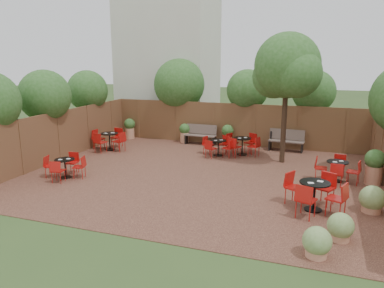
% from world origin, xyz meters
% --- Properties ---
extents(ground, '(80.00, 80.00, 0.00)m').
position_xyz_m(ground, '(0.00, 0.00, 0.00)').
color(ground, '#354F23').
rests_on(ground, ground).
extents(courtyard_paving, '(12.00, 10.00, 0.02)m').
position_xyz_m(courtyard_paving, '(0.00, 0.00, 0.01)').
color(courtyard_paving, '#381D17').
rests_on(courtyard_paving, ground).
extents(fence_back, '(12.00, 0.08, 2.00)m').
position_xyz_m(fence_back, '(0.00, 5.00, 1.00)').
color(fence_back, brown).
rests_on(fence_back, ground).
extents(fence_left, '(0.08, 10.00, 2.00)m').
position_xyz_m(fence_left, '(-6.00, 0.00, 1.00)').
color(fence_left, brown).
rests_on(fence_left, ground).
extents(neighbour_building, '(5.00, 4.00, 8.00)m').
position_xyz_m(neighbour_building, '(-4.50, 8.00, 4.00)').
color(neighbour_building, beige).
rests_on(neighbour_building, ground).
extents(overhang_foliage, '(15.59, 10.53, 2.57)m').
position_xyz_m(overhang_foliage, '(-1.16, 2.92, 2.67)').
color(overhang_foliage, '#27541B').
rests_on(overhang_foliage, ground).
extents(courtyard_tree, '(2.67, 2.57, 5.02)m').
position_xyz_m(courtyard_tree, '(2.54, 2.66, 3.64)').
color(courtyard_tree, black).
rests_on(courtyard_tree, courtyard_paving).
extents(park_bench_left, '(1.52, 0.51, 0.94)m').
position_xyz_m(park_bench_left, '(-1.49, 4.63, 0.50)').
color(park_bench_left, brown).
rests_on(park_bench_left, courtyard_paving).
extents(park_bench_right, '(1.57, 0.61, 0.95)m').
position_xyz_m(park_bench_right, '(2.52, 4.63, 0.51)').
color(park_bench_right, brown).
rests_on(park_bench_right, courtyard_paving).
extents(bistro_tables, '(11.04, 6.86, 0.93)m').
position_xyz_m(bistro_tables, '(0.09, 0.81, 0.45)').
color(bistro_tables, black).
rests_on(bistro_tables, courtyard_paving).
extents(planters, '(11.60, 4.33, 1.17)m').
position_xyz_m(planters, '(0.24, 3.37, 0.59)').
color(planters, tan).
rests_on(planters, courtyard_paving).
extents(low_shrubs, '(1.99, 3.55, 0.73)m').
position_xyz_m(low_shrubs, '(4.70, -2.99, 0.35)').
color(low_shrubs, tan).
rests_on(low_shrubs, courtyard_paving).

